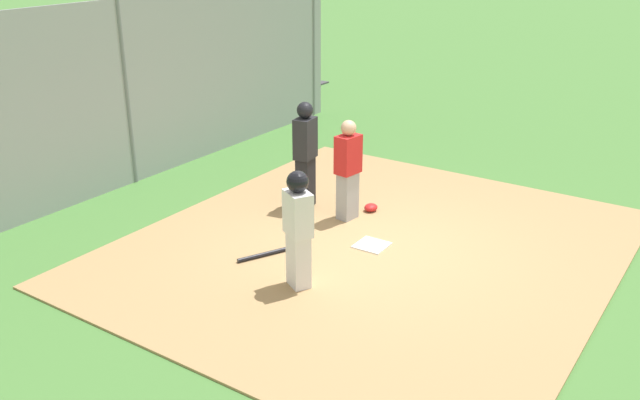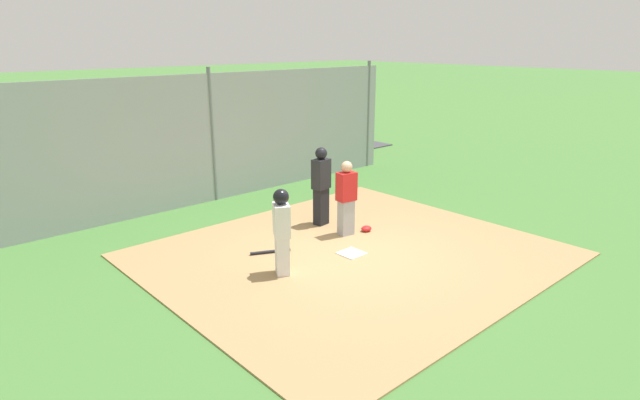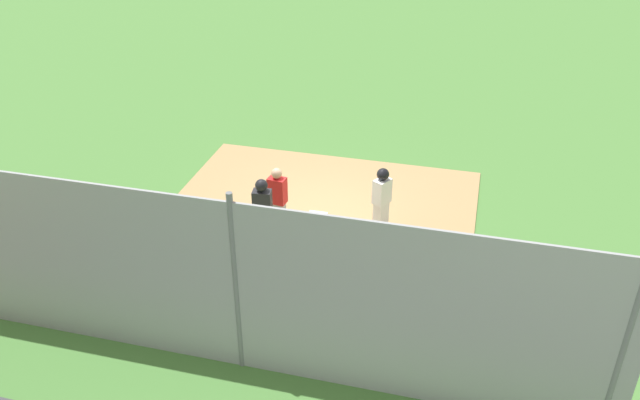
% 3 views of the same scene
% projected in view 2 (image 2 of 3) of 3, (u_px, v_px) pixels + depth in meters
% --- Properties ---
extents(ground_plane, '(140.00, 140.00, 0.00)m').
position_uv_depth(ground_plane, '(351.00, 255.00, 10.10)').
color(ground_plane, '#477A38').
extents(dirt_infield, '(7.20, 6.40, 0.03)m').
position_uv_depth(dirt_infield, '(351.00, 254.00, 10.09)').
color(dirt_infield, '#A88456').
rests_on(dirt_infield, ground_plane).
extents(home_plate, '(0.45, 0.45, 0.02)m').
position_uv_depth(home_plate, '(352.00, 253.00, 10.09)').
color(home_plate, white).
rests_on(home_plate, dirt_infield).
extents(catcher, '(0.41, 0.31, 1.58)m').
position_uv_depth(catcher, '(346.00, 197.00, 10.86)').
color(catcher, '#9E9EA3').
rests_on(catcher, dirt_infield).
extents(umpire, '(0.41, 0.31, 1.74)m').
position_uv_depth(umpire, '(321.00, 184.00, 11.45)').
color(umpire, black).
rests_on(umpire, dirt_infield).
extents(runner, '(0.41, 0.46, 1.55)m').
position_uv_depth(runner, '(282.00, 227.00, 8.99)').
color(runner, silver).
rests_on(runner, dirt_infield).
extents(baseball_bat, '(0.73, 0.40, 0.06)m').
position_uv_depth(baseball_bat, '(270.00, 252.00, 10.12)').
color(baseball_bat, black).
rests_on(baseball_bat, dirt_infield).
extents(catcher_mask, '(0.24, 0.20, 0.12)m').
position_uv_depth(catcher_mask, '(366.00, 229.00, 11.26)').
color(catcher_mask, red).
rests_on(catcher_mask, dirt_infield).
extents(backstop_fence, '(12.00, 0.10, 3.35)m').
position_uv_depth(backstop_fence, '(212.00, 138.00, 13.13)').
color(backstop_fence, '#93999E').
rests_on(backstop_fence, ground_plane).
extents(parking_lot, '(18.00, 5.20, 0.04)m').
position_uv_depth(parking_lot, '(145.00, 170.00, 16.64)').
color(parking_lot, '#424247').
rests_on(parking_lot, ground_plane).
extents(parked_car_red, '(4.38, 2.29, 1.28)m').
position_uv_depth(parked_car_red, '(289.00, 134.00, 19.57)').
color(parked_car_red, maroon).
rests_on(parked_car_red, parking_lot).
extents(parked_car_green, '(4.42, 2.38, 1.28)m').
position_uv_depth(parked_car_green, '(240.00, 139.00, 18.47)').
color(parked_car_green, '#235B38').
rests_on(parked_car_green, parking_lot).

